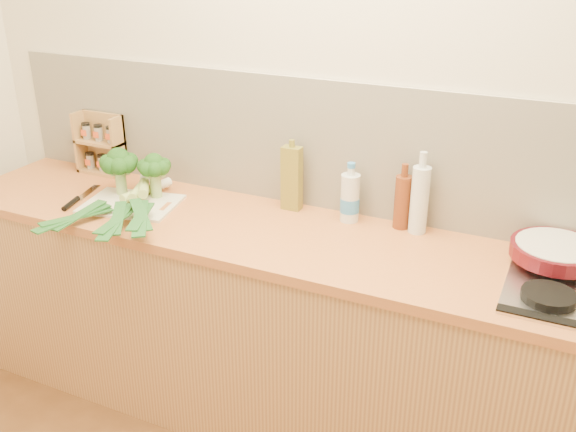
# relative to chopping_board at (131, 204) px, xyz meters

# --- Properties ---
(room_shell) EXTENTS (3.50, 3.50, 3.50)m
(room_shell) POSITION_rel_chopping_board_xyz_m (0.81, 0.33, 0.26)
(room_shell) COLOR beige
(room_shell) RESTS_ON ground
(counter) EXTENTS (3.20, 0.62, 0.90)m
(counter) POSITION_rel_chopping_board_xyz_m (0.81, 0.04, -0.46)
(counter) COLOR #B6884C
(counter) RESTS_ON ground
(chopping_board) EXTENTS (0.43, 0.35, 0.01)m
(chopping_board) POSITION_rel_chopping_board_xyz_m (0.00, 0.00, 0.00)
(chopping_board) COLOR silver
(chopping_board) RESTS_ON counter
(broccoli_left) EXTENTS (0.16, 0.17, 0.21)m
(broccoli_left) POSITION_rel_chopping_board_xyz_m (-0.10, 0.07, 0.15)
(broccoli_left) COLOR #8BAC64
(broccoli_left) RESTS_ON chopping_board
(broccoli_right) EXTENTS (0.14, 0.14, 0.20)m
(broccoli_right) POSITION_rel_chopping_board_xyz_m (0.06, 0.10, 0.14)
(broccoli_right) COLOR #8BAC64
(broccoli_right) RESTS_ON chopping_board
(leek_front) EXTENTS (0.20, 0.67, 0.04)m
(leek_front) POSITION_rel_chopping_board_xyz_m (-0.02, -0.03, 0.03)
(leek_front) COLOR white
(leek_front) RESTS_ON chopping_board
(leek_mid) EXTENTS (0.28, 0.60, 0.04)m
(leek_mid) POSITION_rel_chopping_board_xyz_m (0.05, -0.06, 0.05)
(leek_mid) COLOR white
(leek_mid) RESTS_ON chopping_board
(leek_back) EXTENTS (0.42, 0.58, 0.04)m
(leek_back) POSITION_rel_chopping_board_xyz_m (0.08, -0.02, 0.06)
(leek_back) COLOR white
(leek_back) RESTS_ON chopping_board
(chefs_knife) EXTENTS (0.10, 0.30, 0.02)m
(chefs_knife) POSITION_rel_chopping_board_xyz_m (-0.24, -0.08, 0.00)
(chefs_knife) COLOR silver
(chefs_knife) RESTS_ON counter
(skillet) EXTENTS (0.45, 0.31, 0.05)m
(skillet) POSITION_rel_chopping_board_xyz_m (1.67, 0.17, 0.06)
(skillet) COLOR #550E15
(skillet) RESTS_ON gas_hob
(spice_rack) EXTENTS (0.24, 0.10, 0.29)m
(spice_rack) POSITION_rel_chopping_board_xyz_m (-0.37, 0.28, 0.12)
(spice_rack) COLOR #AA8149
(spice_rack) RESTS_ON counter
(oil_tin) EXTENTS (0.08, 0.05, 0.30)m
(oil_tin) POSITION_rel_chopping_board_xyz_m (0.63, 0.26, 0.13)
(oil_tin) COLOR olive
(oil_tin) RESTS_ON counter
(glass_bottle) EXTENTS (0.07, 0.07, 0.32)m
(glass_bottle) POSITION_rel_chopping_board_xyz_m (1.17, 0.26, 0.13)
(glass_bottle) COLOR silver
(glass_bottle) RESTS_ON counter
(amber_bottle) EXTENTS (0.06, 0.06, 0.26)m
(amber_bottle) POSITION_rel_chopping_board_xyz_m (1.10, 0.27, 0.11)
(amber_bottle) COLOR #672E13
(amber_bottle) RESTS_ON counter
(water_bottle) EXTENTS (0.08, 0.08, 0.22)m
(water_bottle) POSITION_rel_chopping_board_xyz_m (0.89, 0.25, 0.09)
(water_bottle) COLOR silver
(water_bottle) RESTS_ON counter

